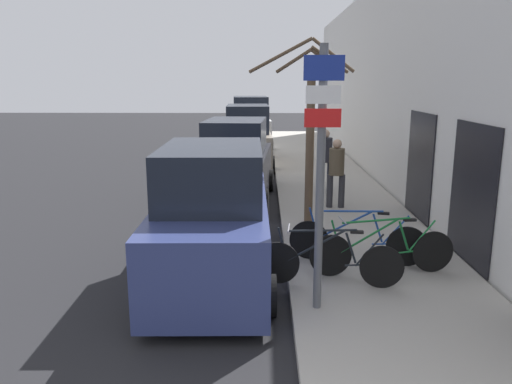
{
  "coord_description": "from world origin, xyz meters",
  "views": [
    {
      "loc": [
        0.6,
        -2.21,
        3.31
      ],
      "look_at": [
        0.45,
        6.52,
        1.36
      ],
      "focal_mm": 35.0,
      "sensor_mm": 36.0,
      "label": 1
    }
  ],
  "objects_px": {
    "parked_car_3": "(250,126)",
    "pedestrian_near": "(325,156)",
    "pedestrian_far": "(336,168)",
    "parked_car_0": "(214,219)",
    "bicycle_1": "(382,250)",
    "bicycle_2": "(357,240)",
    "signpost": "(321,170)",
    "parked_car_2": "(248,139)",
    "bicycle_0": "(329,261)",
    "parked_car_1": "(236,165)",
    "street_tree": "(310,130)"
  },
  "relations": [
    {
      "from": "parked_car_0",
      "to": "parked_car_3",
      "type": "height_order",
      "value": "parked_car_3"
    },
    {
      "from": "parked_car_3",
      "to": "street_tree",
      "type": "distance_m",
      "value": 13.91
    },
    {
      "from": "signpost",
      "to": "parked_car_0",
      "type": "bearing_deg",
      "value": 137.88
    },
    {
      "from": "parked_car_0",
      "to": "signpost",
      "type": "bearing_deg",
      "value": -43.48
    },
    {
      "from": "parked_car_3",
      "to": "pedestrian_far",
      "type": "relative_size",
      "value": 2.71
    },
    {
      "from": "pedestrian_far",
      "to": "street_tree",
      "type": "height_order",
      "value": "street_tree"
    },
    {
      "from": "bicycle_1",
      "to": "parked_car_3",
      "type": "distance_m",
      "value": 17.14
    },
    {
      "from": "parked_car_1",
      "to": "pedestrian_far",
      "type": "distance_m",
      "value": 2.86
    },
    {
      "from": "bicycle_1",
      "to": "parked_car_2",
      "type": "distance_m",
      "value": 11.85
    },
    {
      "from": "signpost",
      "to": "parked_car_0",
      "type": "relative_size",
      "value": 0.75
    },
    {
      "from": "pedestrian_near",
      "to": "pedestrian_far",
      "type": "bearing_deg",
      "value": -87.2
    },
    {
      "from": "parked_car_2",
      "to": "signpost",
      "type": "bearing_deg",
      "value": -85.6
    },
    {
      "from": "pedestrian_far",
      "to": "street_tree",
      "type": "bearing_deg",
      "value": 62.7
    },
    {
      "from": "street_tree",
      "to": "bicycle_1",
      "type": "bearing_deg",
      "value": -73.04
    },
    {
      "from": "parked_car_0",
      "to": "parked_car_1",
      "type": "xyz_separation_m",
      "value": [
        0.07,
        5.55,
        0.0
      ]
    },
    {
      "from": "parked_car_3",
      "to": "pedestrian_near",
      "type": "height_order",
      "value": "parked_car_3"
    },
    {
      "from": "parked_car_3",
      "to": "pedestrian_near",
      "type": "relative_size",
      "value": 2.61
    },
    {
      "from": "parked_car_0",
      "to": "bicycle_1",
      "type": "bearing_deg",
      "value": -4.78
    },
    {
      "from": "bicycle_0",
      "to": "parked_car_1",
      "type": "bearing_deg",
      "value": 21.72
    },
    {
      "from": "parked_car_3",
      "to": "pedestrian_far",
      "type": "height_order",
      "value": "parked_car_3"
    },
    {
      "from": "signpost",
      "to": "bicycle_0",
      "type": "bearing_deg",
      "value": 71.19
    },
    {
      "from": "parked_car_0",
      "to": "parked_car_2",
      "type": "bearing_deg",
      "value": 87.66
    },
    {
      "from": "parked_car_2",
      "to": "pedestrian_far",
      "type": "xyz_separation_m",
      "value": [
        2.47,
        -7.03,
        0.08
      ]
    },
    {
      "from": "parked_car_0",
      "to": "pedestrian_near",
      "type": "xyz_separation_m",
      "value": [
        2.6,
        6.21,
        0.16
      ]
    },
    {
      "from": "parked_car_2",
      "to": "pedestrian_far",
      "type": "bearing_deg",
      "value": -72.52
    },
    {
      "from": "parked_car_0",
      "to": "parked_car_2",
      "type": "xyz_separation_m",
      "value": [
        0.2,
        11.38,
        0.04
      ]
    },
    {
      "from": "bicycle_0",
      "to": "signpost",
      "type": "bearing_deg",
      "value": 166.76
    },
    {
      "from": "bicycle_1",
      "to": "parked_car_0",
      "type": "xyz_separation_m",
      "value": [
        -2.81,
        0.17,
        0.47
      ]
    },
    {
      "from": "signpost",
      "to": "parked_car_3",
      "type": "distance_m",
      "value": 18.29
    },
    {
      "from": "bicycle_0",
      "to": "pedestrian_far",
      "type": "distance_m",
      "value": 5.12
    },
    {
      "from": "parked_car_1",
      "to": "bicycle_0",
      "type": "bearing_deg",
      "value": -70.5
    },
    {
      "from": "bicycle_1",
      "to": "parked_car_0",
      "type": "relative_size",
      "value": 0.51
    },
    {
      "from": "parked_car_2",
      "to": "pedestrian_near",
      "type": "bearing_deg",
      "value": -66.95
    },
    {
      "from": "bicycle_2",
      "to": "signpost",
      "type": "bearing_deg",
      "value": 165.41
    },
    {
      "from": "signpost",
      "to": "parked_car_1",
      "type": "distance_m",
      "value": 7.25
    },
    {
      "from": "bicycle_2",
      "to": "parked_car_2",
      "type": "height_order",
      "value": "parked_car_2"
    },
    {
      "from": "bicycle_0",
      "to": "pedestrian_far",
      "type": "height_order",
      "value": "pedestrian_far"
    },
    {
      "from": "bicycle_0",
      "to": "parked_car_3",
      "type": "relative_size",
      "value": 0.48
    },
    {
      "from": "bicycle_2",
      "to": "street_tree",
      "type": "xyz_separation_m",
      "value": [
        -0.64,
        2.61,
        1.68
      ]
    },
    {
      "from": "bicycle_1",
      "to": "bicycle_2",
      "type": "height_order",
      "value": "bicycle_2"
    },
    {
      "from": "parked_car_2",
      "to": "pedestrian_near",
      "type": "relative_size",
      "value": 2.67
    },
    {
      "from": "bicycle_0",
      "to": "bicycle_1",
      "type": "height_order",
      "value": "bicycle_1"
    },
    {
      "from": "parked_car_1",
      "to": "parked_car_2",
      "type": "bearing_deg",
      "value": 92.13
    },
    {
      "from": "street_tree",
      "to": "signpost",
      "type": "bearing_deg",
      "value": -93.16
    },
    {
      "from": "pedestrian_near",
      "to": "street_tree",
      "type": "relative_size",
      "value": 0.44
    },
    {
      "from": "bicycle_1",
      "to": "parked_car_2",
      "type": "height_order",
      "value": "parked_car_2"
    },
    {
      "from": "parked_car_3",
      "to": "street_tree",
      "type": "bearing_deg",
      "value": -86.53
    },
    {
      "from": "bicycle_2",
      "to": "pedestrian_near",
      "type": "xyz_separation_m",
      "value": [
        0.1,
        5.84,
        0.63
      ]
    },
    {
      "from": "bicycle_0",
      "to": "parked_car_3",
      "type": "bearing_deg",
      "value": 11.24
    },
    {
      "from": "parked_car_0",
      "to": "pedestrian_near",
      "type": "distance_m",
      "value": 6.73
    }
  ]
}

